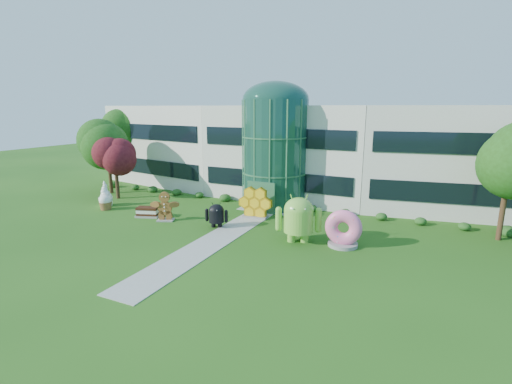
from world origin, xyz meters
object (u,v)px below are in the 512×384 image
at_px(android_green, 299,216).
at_px(android_black, 216,214).
at_px(donut, 344,228).
at_px(gingerbread, 165,206).

height_order(android_green, android_black, android_green).
bearing_deg(android_black, donut, -10.06).
distance_m(android_green, android_black, 6.82).
height_order(android_green, gingerbread, android_green).
relative_size(android_green, gingerbread, 1.40).
distance_m(android_black, gingerbread, 4.74).
height_order(android_black, donut, donut).
relative_size(donut, gingerbread, 0.97).
bearing_deg(donut, android_green, -175.87).
bearing_deg(gingerbread, donut, -21.16).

